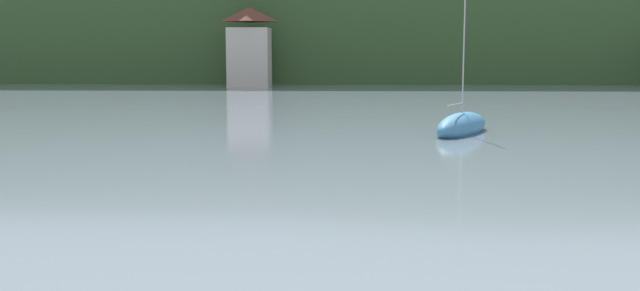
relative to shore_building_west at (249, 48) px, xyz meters
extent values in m
cube|color=#38562D|center=(12.25, 34.18, 4.81)|extent=(352.00, 58.32, 20.34)
ellipsoid|color=#38562D|center=(55.35, 48.76, 1.76)|extent=(246.40, 40.83, 52.75)
cube|color=beige|center=(0.00, 0.00, -1.26)|extent=(5.69, 5.96, 8.20)
pyramid|color=brown|center=(0.00, 0.00, 4.69)|extent=(5.97, 6.26, 1.99)
ellipsoid|color=teal|center=(20.95, -54.75, -4.93)|extent=(5.41, 7.67, 1.88)
cylinder|color=#B7B7BC|center=(20.95, -54.75, -0.03)|extent=(0.09, 0.09, 8.77)
cylinder|color=#ADADB2|center=(20.29, -56.00, -3.36)|extent=(1.39, 2.54, 0.08)
camera|label=1|loc=(13.15, -102.37, 0.33)|focal=40.80mm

